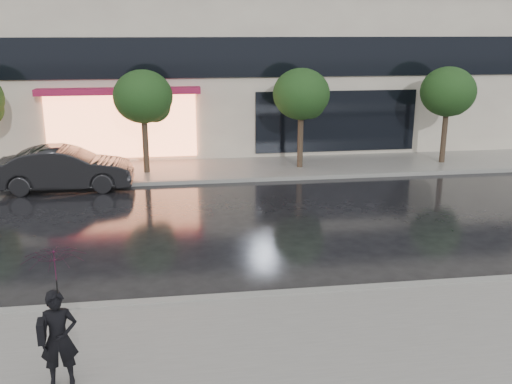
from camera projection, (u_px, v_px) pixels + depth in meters
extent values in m
plane|color=black|center=(266.00, 279.00, 12.83)|extent=(120.00, 120.00, 0.00)
cube|color=slate|center=(296.00, 355.00, 9.72)|extent=(60.00, 4.50, 0.12)
cube|color=slate|center=(224.00, 169.00, 22.56)|extent=(60.00, 3.50, 0.12)
cube|color=gray|center=(273.00, 296.00, 11.86)|extent=(60.00, 0.25, 0.14)
cube|color=gray|center=(229.00, 180.00, 20.89)|extent=(60.00, 0.25, 0.14)
cube|color=black|center=(219.00, 58.00, 23.00)|extent=(28.00, 0.12, 1.60)
cube|color=#FF8C59|center=(122.00, 126.00, 23.17)|extent=(6.00, 0.10, 2.60)
cube|color=maroon|center=(119.00, 91.00, 22.46)|extent=(6.40, 0.70, 0.25)
cube|color=black|center=(336.00, 121.00, 24.44)|extent=(7.00, 0.10, 2.60)
cylinder|color=#33261C|center=(146.00, 147.00, 21.62)|extent=(0.22, 0.22, 2.20)
ellipsoid|color=#193314|center=(143.00, 97.00, 21.10)|extent=(2.20, 2.20, 1.98)
sphere|color=#193314|center=(155.00, 106.00, 21.45)|extent=(1.20, 1.20, 1.20)
cylinder|color=#33261C|center=(300.00, 143.00, 22.45)|extent=(0.22, 0.22, 2.20)
ellipsoid|color=#193314|center=(301.00, 94.00, 21.93)|extent=(2.20, 2.20, 1.98)
sphere|color=#193314|center=(310.00, 104.00, 22.28)|extent=(1.20, 1.20, 1.20)
cylinder|color=#33261C|center=(444.00, 138.00, 23.28)|extent=(0.22, 0.22, 2.20)
ellipsoid|color=#193314|center=(448.00, 92.00, 22.76)|extent=(2.20, 2.20, 1.98)
sphere|color=#193314|center=(454.00, 101.00, 23.11)|extent=(1.20, 1.20, 1.20)
imported|color=black|center=(65.00, 169.00, 19.73)|extent=(4.58, 1.60, 1.51)
imported|color=black|center=(59.00, 339.00, 8.63)|extent=(0.61, 0.44, 1.55)
imported|color=#3B0A23|center=(56.00, 275.00, 8.36)|extent=(1.01, 1.02, 0.83)
cylinder|color=black|center=(59.00, 304.00, 8.48)|extent=(0.02, 0.02, 0.78)
cube|color=black|center=(41.00, 331.00, 8.47)|extent=(0.14, 0.30, 0.33)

